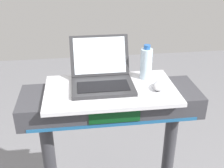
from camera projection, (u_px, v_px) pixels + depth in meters
The scene contains 4 objects.
desk_board at pixel (111, 90), 1.38m from camera, with size 0.65×0.38×0.02m, color silver.
laptop at pixel (102, 76), 1.40m from camera, with size 0.31×0.30×0.22m.
computer_mouse at pixel (159, 86), 1.37m from camera, with size 0.06×0.10×0.03m, color #B2B2B7.
water_bottle at pixel (146, 63), 1.45m from camera, with size 0.06×0.06×0.18m.
Camera 1 is at (-0.15, -0.51, 1.74)m, focal length 44.65 mm.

